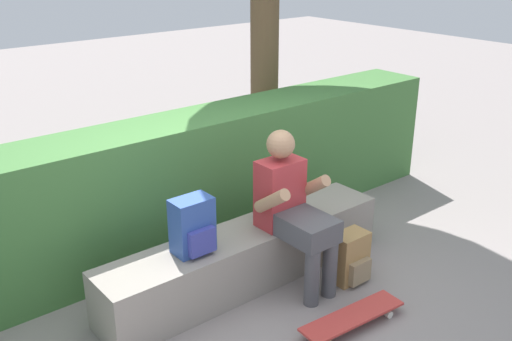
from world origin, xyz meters
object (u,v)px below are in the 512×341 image
(person_skater, at_px, (293,206))
(bench_main, at_px, (247,256))
(backpack_on_bench, at_px, (193,227))
(skateboard_near_person, at_px, (352,317))
(backpack_on_ground, at_px, (350,258))

(person_skater, bearing_deg, bench_main, 141.33)
(bench_main, xyz_separation_m, backpack_on_bench, (-0.48, -0.01, 0.41))
(backpack_on_bench, bearing_deg, bench_main, 1.13)
(backpack_on_bench, bearing_deg, skateboard_near_person, -52.31)
(person_skater, bearing_deg, skateboard_near_person, -94.85)
(skateboard_near_person, bearing_deg, backpack_on_ground, 44.36)
(bench_main, relative_size, backpack_on_bench, 6.00)
(bench_main, distance_m, person_skater, 0.54)
(person_skater, height_order, backpack_on_bench, person_skater)
(backpack_on_bench, xyz_separation_m, backpack_on_ground, (1.10, -0.47, -0.44))
(bench_main, bearing_deg, backpack_on_ground, -37.71)
(skateboard_near_person, bearing_deg, person_skater, 85.15)
(bench_main, height_order, backpack_on_ground, bench_main)
(bench_main, xyz_separation_m, person_skater, (0.26, -0.21, 0.42))
(bench_main, distance_m, backpack_on_bench, 0.63)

